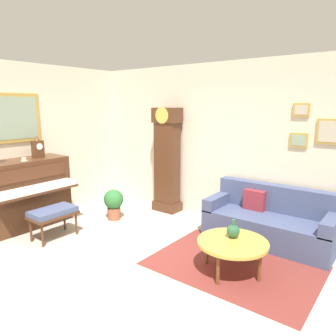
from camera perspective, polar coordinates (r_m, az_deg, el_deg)
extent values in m
cube|color=#B2A899|center=(4.47, -9.08, -17.23)|extent=(6.40, 6.00, 0.10)
cube|color=beige|center=(6.14, -26.48, 3.82)|extent=(0.10, 4.90, 2.80)
cube|color=#B28E3D|center=(6.05, -26.66, 8.00)|extent=(0.03, 1.10, 0.84)
cube|color=gray|center=(6.03, -26.59, 8.00)|extent=(0.01, 0.98, 0.72)
cube|color=beige|center=(5.87, 7.77, 4.61)|extent=(5.30, 0.10, 2.80)
cube|color=#B28E3D|center=(5.17, 22.83, 9.61)|extent=(0.24, 0.03, 0.20)
cube|color=#BCB299|center=(5.16, 22.79, 9.61)|extent=(0.18, 0.01, 0.14)
cube|color=#BCB299|center=(5.06, 28.00, 5.74)|extent=(0.46, 0.01, 0.30)
cube|color=#B28E3D|center=(5.20, 22.45, 4.65)|extent=(0.26, 0.03, 0.22)
cube|color=gray|center=(5.18, 22.40, 4.64)|extent=(0.20, 0.01, 0.16)
cube|color=maroon|center=(4.44, 11.71, -16.75)|extent=(2.10, 1.50, 0.01)
cube|color=#4C2B19|center=(5.98, -24.38, -4.16)|extent=(0.60, 1.44, 1.17)
cube|color=#4C2B19|center=(5.59, -22.36, -4.02)|extent=(0.28, 1.38, 0.04)
cube|color=white|center=(5.57, -22.41, -3.42)|extent=(0.26, 1.32, 0.08)
cube|color=#4C2B19|center=(5.62, -23.16, -0.86)|extent=(0.03, 1.20, 0.20)
cube|color=#4C2B19|center=(5.33, -19.93, -7.94)|extent=(0.42, 0.70, 0.04)
cube|color=#424C70|center=(5.31, -19.97, -7.32)|extent=(0.40, 0.68, 0.08)
cylinder|color=#4C2B19|center=(5.13, -21.66, -11.23)|extent=(0.04, 0.04, 0.36)
cylinder|color=#4C2B19|center=(5.43, -16.16, -9.59)|extent=(0.04, 0.04, 0.36)
cylinder|color=#4C2B19|center=(5.39, -23.44, -10.26)|extent=(0.04, 0.04, 0.36)
cylinder|color=#4C2B19|center=(5.68, -18.11, -8.77)|extent=(0.04, 0.04, 0.36)
cube|color=#4C2B19|center=(6.38, -0.16, -6.80)|extent=(0.52, 0.34, 0.18)
cube|color=#4C2B19|center=(6.18, -0.16, 0.27)|extent=(0.44, 0.28, 1.78)
cube|color=#4C2B19|center=(6.07, -0.17, 9.48)|extent=(0.52, 0.32, 0.28)
cylinder|color=gold|center=(5.95, -1.10, 9.44)|extent=(0.30, 0.02, 0.30)
cylinder|color=gold|center=(6.13, -0.45, 0.75)|extent=(0.03, 0.03, 0.70)
cube|color=#424C70|center=(5.17, 17.55, -10.41)|extent=(1.90, 0.80, 0.42)
cube|color=#424C70|center=(5.31, 18.95, -5.24)|extent=(1.90, 0.20, 0.44)
cube|color=#424C70|center=(5.40, 9.12, -5.80)|extent=(0.18, 0.80, 0.20)
cube|color=#424C70|center=(4.87, 27.39, -8.89)|extent=(0.18, 0.80, 0.20)
cube|color=maroon|center=(5.27, 15.26, -5.58)|extent=(0.34, 0.12, 0.32)
cylinder|color=gold|center=(4.12, 11.55, -12.98)|extent=(0.88, 0.88, 0.04)
torus|color=brown|center=(4.12, 11.55, -12.98)|extent=(0.88, 0.88, 0.04)
cylinder|color=brown|center=(4.51, 13.53, -13.79)|extent=(0.04, 0.04, 0.38)
cylinder|color=brown|center=(4.09, 16.15, -16.69)|extent=(0.04, 0.04, 0.38)
cylinder|color=brown|center=(3.93, 8.98, -17.60)|extent=(0.04, 0.04, 0.38)
cylinder|color=brown|center=(4.36, 7.06, -14.44)|extent=(0.04, 0.04, 0.38)
cube|color=#4C2B19|center=(5.96, -22.36, 3.16)|extent=(0.12, 0.18, 0.30)
cylinder|color=white|center=(5.90, -22.09, 3.60)|extent=(0.01, 0.11, 0.11)
cone|color=#4C2B19|center=(5.94, -22.50, 4.97)|extent=(0.10, 0.10, 0.08)
cylinder|color=beige|center=(5.72, -24.44, 1.19)|extent=(0.12, 0.12, 0.01)
cylinder|color=beige|center=(5.71, -24.46, 1.44)|extent=(0.08, 0.08, 0.06)
cylinder|color=#234C33|center=(4.21, 11.58, -12.05)|extent=(0.09, 0.09, 0.01)
sphere|color=#285638|center=(4.18, 11.62, -11.06)|extent=(0.17, 0.17, 0.17)
cylinder|color=#285638|center=(4.14, 11.69, -9.58)|extent=(0.04, 0.04, 0.08)
cylinder|color=#935138|center=(5.98, -9.67, -8.02)|extent=(0.24, 0.24, 0.22)
sphere|color=#2D6B33|center=(5.90, -9.76, -5.54)|extent=(0.36, 0.36, 0.36)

